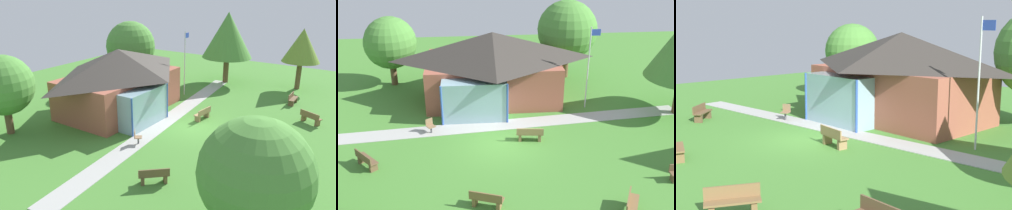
{
  "view_description": "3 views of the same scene",
  "coord_description": "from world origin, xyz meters",
  "views": [
    {
      "loc": [
        -18.56,
        -10.2,
        9.12
      ],
      "look_at": [
        -0.42,
        1.74,
        1.37
      ],
      "focal_mm": 36.73,
      "sensor_mm": 36.0,
      "label": 1
    },
    {
      "loc": [
        -1.53,
        -20.09,
        11.8
      ],
      "look_at": [
        0.48,
        2.69,
        1.08
      ],
      "focal_mm": 44.62,
      "sensor_mm": 36.0,
      "label": 2
    },
    {
      "loc": [
        15.5,
        -11.65,
        5.16
      ],
      "look_at": [
        0.36,
        1.83,
        1.4
      ],
      "focal_mm": 48.0,
      "sensor_mm": 36.0,
      "label": 3
    }
  ],
  "objects": [
    {
      "name": "bench_front_right",
      "position": [
        5.05,
        -6.34,
        0.4
      ],
      "size": [
        1.05,
        1.54,
        0.84
      ],
      "rotation": [
        0.0,
        0.0,
        4.26
      ],
      "color": "brown",
      "rests_on": "ground_plane"
    },
    {
      "name": "footpath",
      "position": [
        0.0,
        2.13,
        0.01
      ],
      "size": [
        23.16,
        3.63,
        0.03
      ],
      "primitive_type": "cube",
      "rotation": [
        0.0,
        0.0,
        0.1
      ],
      "color": "#ADADA8",
      "rests_on": "ground_plane"
    },
    {
      "name": "patio_chair_west",
      "position": [
        -4.02,
        1.58,
        0.42
      ],
      "size": [
        0.61,
        0.61,
        0.86
      ],
      "rotation": [
        0.0,
        0.0,
        3.73
      ],
      "color": "#8C6B4C",
      "rests_on": "ground_plane"
    },
    {
      "name": "pavilion",
      "position": [
        -0.17,
        6.11,
        2.42
      ],
      "size": [
        9.69,
        6.98,
        4.64
      ],
      "color": "#A35642",
      "rests_on": "ground_plane"
    },
    {
      "name": "ground_plane",
      "position": [
        0.0,
        0.0,
        0.0
      ],
      "size": [
        44.0,
        44.0,
        0.0
      ],
      "primitive_type": "plane",
      "color": "#478433"
    },
    {
      "name": "bench_rear_near_path",
      "position": [
        1.6,
        0.14,
        0.4
      ],
      "size": [
        1.54,
        0.61,
        0.84
      ],
      "rotation": [
        0.0,
        0.0,
        6.17
      ],
      "color": "#9E7A51",
      "rests_on": "ground_plane"
    },
    {
      "name": "bench_mid_left",
      "position": [
        -6.97,
        -1.76,
        0.4
      ],
      "size": [
        1.32,
        1.41,
        0.84
      ],
      "rotation": [
        0.0,
        0.0,
        5.44
      ],
      "color": "brown",
      "rests_on": "ground_plane"
    },
    {
      "name": "flagpole",
      "position": [
        5.85,
        4.18,
        2.98
      ],
      "size": [
        0.64,
        0.08,
        5.39
      ],
      "color": "silver",
      "rests_on": "ground_plane"
    },
    {
      "name": "tree_behind_pavilion_right",
      "position": [
        5.68,
        9.84,
        3.67
      ],
      "size": [
        4.45,
        4.45,
        5.91
      ],
      "color": "brown",
      "rests_on": "ground_plane"
    },
    {
      "name": "tree_behind_pavilion_left",
      "position": [
        -7.24,
        9.35,
        3.18
      ],
      "size": [
        3.74,
        3.74,
        5.07
      ],
      "color": "brown",
      "rests_on": "ground_plane"
    },
    {
      "name": "bench_front_center",
      "position": [
        -1.09,
        -5.45,
        0.4
      ],
      "size": [
        1.56,
        0.91,
        0.84
      ],
      "rotation": [
        0.0,
        0.0,
        5.94
      ],
      "color": "brown",
      "rests_on": "ground_plane"
    }
  ]
}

